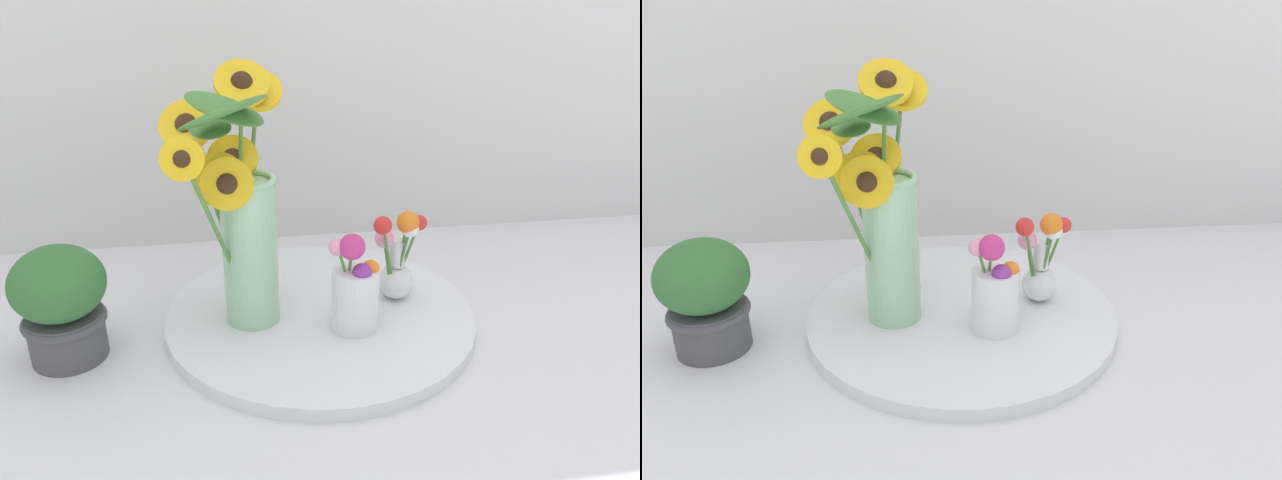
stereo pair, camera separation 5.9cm
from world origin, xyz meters
The scene contains 6 objects.
ground_plane centered at (0.00, 0.00, 0.00)m, with size 6.00×6.00×0.00m, color silver.
serving_tray centered at (-0.02, 0.12, 0.01)m, with size 0.54×0.54×0.02m.
mason_jar_sunflowers centered at (-0.15, 0.11, 0.22)m, with size 0.21×0.26×0.42m.
vase_small_center centered at (0.03, 0.05, 0.09)m, with size 0.08×0.08×0.17m.
vase_bulb_right centered at (0.12, 0.14, 0.10)m, with size 0.10×0.09×0.18m.
potted_plant centered at (-0.43, 0.08, 0.10)m, with size 0.15×0.15×0.19m.
Camera 2 is at (-0.11, -0.83, 0.59)m, focal length 35.00 mm.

